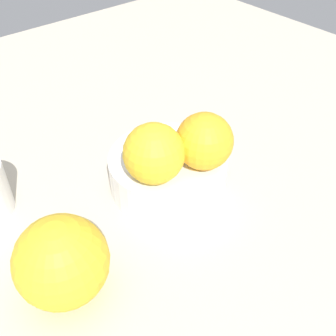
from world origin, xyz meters
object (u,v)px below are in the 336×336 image
orange_in_bowl_0 (204,141)px  orange_in_bowl_1 (154,153)px  orange_loose_0 (62,262)px  fruit_bowl (168,171)px

orange_in_bowl_0 → orange_in_bowl_1: orange_in_bowl_1 is taller
orange_loose_0 → orange_in_bowl_0: bearing=-84.8°
fruit_bowl → orange_loose_0: 17.37cm
orange_in_bowl_0 → orange_loose_0: bearing=95.2°
orange_in_bowl_1 → fruit_bowl: bearing=-62.5°
orange_in_bowl_0 → orange_in_bowl_1: bearing=72.7°
orange_in_bowl_1 → orange_loose_0: size_ratio=0.77×
orange_in_bowl_0 → orange_loose_0: 18.92cm
fruit_bowl → orange_in_bowl_0: orange_in_bowl_0 is taller
fruit_bowl → orange_loose_0: bearing=107.4°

